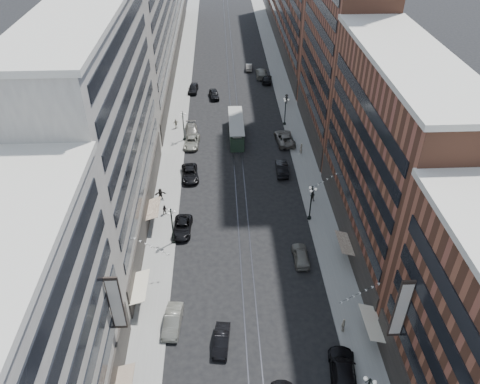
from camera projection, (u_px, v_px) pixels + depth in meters
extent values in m
plane|color=black|center=(235.00, 126.00, 87.24)|extent=(220.00, 220.00, 0.00)
cube|color=gray|center=(179.00, 104.00, 94.89)|extent=(4.00, 180.00, 0.15)
cube|color=gray|center=(287.00, 102.00, 95.70)|extent=(4.00, 180.00, 0.15)
cube|color=#2D2D33|center=(230.00, 103.00, 95.31)|extent=(0.12, 180.00, 0.02)
cube|color=#2D2D33|center=(237.00, 103.00, 95.36)|extent=(0.12, 180.00, 0.02)
cube|color=#A7A294|center=(103.00, 131.00, 56.55)|extent=(8.00, 36.00, 28.00)
cube|color=#A7A294|center=(156.00, 4.00, 108.15)|extent=(8.00, 90.00, 26.00)
cube|color=brown|center=(389.00, 160.00, 54.93)|extent=(8.00, 30.00, 24.00)
cube|color=brown|center=(345.00, 15.00, 72.34)|extent=(8.00, 26.00, 42.00)
cylinder|color=black|center=(174.00, 241.00, 60.81)|extent=(0.56, 0.56, 0.30)
cylinder|color=black|center=(172.00, 227.00, 59.38)|extent=(0.18, 0.18, 5.20)
sphere|color=black|center=(171.00, 209.00, 57.74)|extent=(0.24, 0.24, 0.24)
sphere|color=white|center=(174.00, 212.00, 57.99)|extent=(0.36, 0.36, 0.36)
sphere|color=white|center=(169.00, 210.00, 58.28)|extent=(0.36, 0.36, 0.36)
sphere|color=white|center=(169.00, 214.00, 57.65)|extent=(0.36, 0.36, 0.36)
cylinder|color=black|center=(185.00, 139.00, 82.68)|extent=(0.56, 0.56, 0.30)
cylinder|color=black|center=(184.00, 127.00, 81.24)|extent=(0.18, 0.18, 5.20)
sphere|color=black|center=(182.00, 112.00, 79.60)|extent=(0.24, 0.24, 0.24)
sphere|color=white|center=(185.00, 114.00, 79.85)|extent=(0.36, 0.36, 0.36)
sphere|color=white|center=(181.00, 113.00, 80.14)|extent=(0.36, 0.36, 0.36)
sphere|color=white|center=(181.00, 115.00, 79.51)|extent=(0.36, 0.36, 0.36)
sphere|color=black|center=(370.00, 380.00, 38.99)|extent=(0.24, 0.24, 0.24)
sphere|color=white|center=(375.00, 382.00, 39.24)|extent=(0.36, 0.36, 0.36)
sphere|color=white|center=(366.00, 378.00, 39.53)|extent=(0.36, 0.36, 0.36)
cylinder|color=black|center=(309.00, 218.00, 64.73)|extent=(0.56, 0.56, 0.30)
cylinder|color=black|center=(311.00, 204.00, 63.30)|extent=(0.18, 0.18, 5.20)
sphere|color=black|center=(313.00, 187.00, 61.66)|extent=(0.24, 0.24, 0.24)
sphere|color=white|center=(316.00, 189.00, 61.91)|extent=(0.36, 0.36, 0.36)
sphere|color=white|center=(310.00, 188.00, 62.20)|extent=(0.36, 0.36, 0.36)
sphere|color=white|center=(311.00, 191.00, 61.57)|extent=(0.36, 0.36, 0.36)
cylinder|color=black|center=(284.00, 124.00, 87.41)|extent=(0.56, 0.56, 0.30)
cylinder|color=black|center=(285.00, 112.00, 85.97)|extent=(0.18, 0.18, 5.20)
sphere|color=black|center=(286.00, 98.00, 84.33)|extent=(0.24, 0.24, 0.24)
sphere|color=white|center=(288.00, 100.00, 84.58)|extent=(0.36, 0.36, 0.36)
sphere|color=white|center=(284.00, 99.00, 84.87)|extent=(0.36, 0.36, 0.36)
sphere|color=white|center=(285.00, 101.00, 84.24)|extent=(0.36, 0.36, 0.36)
cube|color=#223626|center=(236.00, 130.00, 83.39)|extent=(2.36, 11.31, 2.45)
cube|color=gray|center=(236.00, 123.00, 82.51)|extent=(1.51, 10.36, 0.57)
cube|color=gray|center=(236.00, 121.00, 82.29)|extent=(2.54, 11.49, 0.14)
cylinder|color=black|center=(237.00, 147.00, 80.48)|extent=(2.17, 0.66, 0.66)
cylinder|color=black|center=(235.00, 124.00, 87.35)|extent=(2.17, 0.66, 0.66)
imported|color=slate|center=(173.00, 321.00, 49.79)|extent=(2.11, 4.96, 1.59)
imported|color=black|center=(182.00, 227.00, 62.41)|extent=(2.67, 5.32, 1.44)
imported|color=black|center=(343.00, 371.00, 44.86)|extent=(3.26, 6.44, 1.79)
imported|color=#68665C|center=(301.00, 255.00, 57.96)|extent=(1.89, 4.66, 1.59)
imported|color=black|center=(221.00, 340.00, 47.89)|extent=(1.97, 4.47, 1.43)
imported|color=black|center=(165.00, 210.00, 65.16)|extent=(0.82, 0.60, 1.52)
imported|color=#B9AF99|center=(343.00, 325.00, 49.09)|extent=(0.82, 1.10, 1.71)
imported|color=black|center=(190.00, 174.00, 72.89)|extent=(3.03, 5.66, 1.51)
imported|color=#66635A|center=(192.00, 131.00, 84.18)|extent=(2.69, 5.55, 1.56)
imported|color=black|center=(193.00, 88.00, 99.33)|extent=(2.31, 4.89, 1.62)
imported|color=black|center=(282.00, 168.00, 74.01)|extent=(1.98, 5.19, 1.69)
imported|color=#69655D|center=(285.00, 138.00, 81.80)|extent=(3.43, 6.52, 1.75)
imported|color=black|center=(267.00, 79.00, 103.68)|extent=(2.75, 5.32, 1.48)
imported|color=black|center=(214.00, 94.00, 96.89)|extent=(2.37, 4.79, 1.57)
imported|color=slate|center=(249.00, 67.00, 109.69)|extent=(1.72, 4.27, 1.38)
imported|color=black|center=(160.00, 194.00, 67.97)|extent=(1.75, 0.85, 1.82)
imported|color=#AEA590|center=(176.00, 124.00, 85.77)|extent=(1.16, 0.69, 1.85)
imported|color=black|center=(312.00, 196.00, 67.76)|extent=(0.91, 0.72, 1.64)
imported|color=#B6AA97|center=(301.00, 149.00, 78.38)|extent=(0.84, 0.82, 1.94)
imported|color=black|center=(287.00, 99.00, 94.40)|extent=(1.34, 0.94, 1.92)
imported|color=gray|center=(192.00, 142.00, 80.98)|extent=(2.81, 5.47, 1.48)
imported|color=#68685D|center=(261.00, 73.00, 106.11)|extent=(2.64, 6.16, 1.77)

